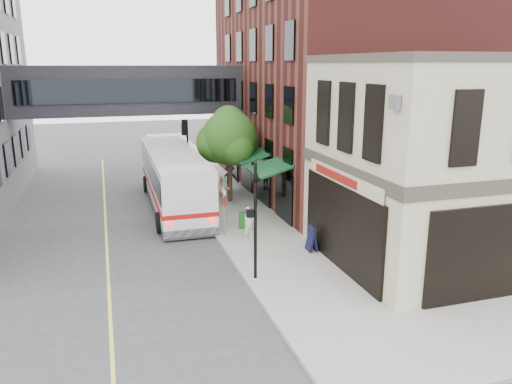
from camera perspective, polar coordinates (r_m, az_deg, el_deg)
ground at (r=17.62m, az=0.61°, el=-12.91°), size 120.00×120.00×0.00m
sidewalk_main at (r=30.75m, az=-3.77°, el=-0.71°), size 4.00×60.00×0.15m
corner_building at (r=22.14m, az=21.70°, el=3.31°), size 10.19×8.12×8.45m
brick_building at (r=33.36m, az=9.38°, el=12.35°), size 13.76×18.00×14.00m
skyway_bridge at (r=32.99m, az=-14.27°, el=11.24°), size 14.00×3.18×3.00m
traffic_signal_near at (r=18.40m, az=-0.17°, el=-1.70°), size 0.44×0.22×4.60m
traffic_signal_far at (r=32.65m, az=-8.09°, el=5.92°), size 0.53×0.28×4.50m
street_sign_pole at (r=23.34m, az=-3.69°, el=-0.90°), size 0.08×0.75×3.00m
street_tree at (r=29.28m, az=-3.17°, el=6.20°), size 3.80×3.20×5.60m
lane_marking at (r=26.19m, az=-16.77°, el=-4.19°), size 0.12×40.00×0.01m
bus at (r=29.07m, az=-9.40°, el=1.80°), size 3.04×12.15×3.26m
pedestrian_a at (r=23.12m, az=-0.81°, el=-3.62°), size 0.67×0.57×1.56m
pedestrian_b at (r=28.84m, az=-3.77°, el=0.18°), size 0.97×0.84×1.72m
pedestrian_c at (r=31.66m, az=-3.02°, el=1.55°), size 1.23×0.81×1.78m
newspaper_box at (r=24.82m, az=-1.51°, el=-3.24°), size 0.50×0.47×0.82m
sandwich_board at (r=21.98m, az=6.40°, el=-5.32°), size 0.42×0.63×1.09m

